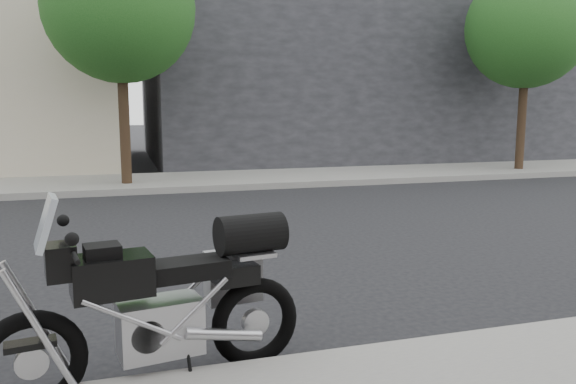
# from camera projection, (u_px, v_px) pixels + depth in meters

# --- Properties ---
(ground) EXTENTS (120.00, 120.00, 0.00)m
(ground) POSITION_uv_depth(u_px,v_px,m) (279.00, 240.00, 8.11)
(ground) COLOR black
(ground) RESTS_ON ground
(far_sidewalk) EXTENTS (44.00, 3.00, 0.15)m
(far_sidewalk) POSITION_uv_depth(u_px,v_px,m) (208.00, 180.00, 14.25)
(far_sidewalk) COLOR gray
(far_sidewalk) RESTS_ON ground
(far_building_dark) EXTENTS (16.00, 11.00, 7.00)m
(far_building_dark) POSITION_uv_depth(u_px,v_px,m) (354.00, 68.00, 22.38)
(far_building_dark) COLOR #242429
(far_building_dark) RESTS_ON ground
(street_tree_left) EXTENTS (3.40, 3.40, 5.70)m
(street_tree_left) POSITION_uv_depth(u_px,v_px,m) (527.00, 28.00, 15.76)
(street_tree_left) COLOR #362618
(street_tree_left) RESTS_ON far_sidewalk
(street_tree_mid) EXTENTS (3.40, 3.40, 5.70)m
(street_tree_mid) POSITION_uv_depth(u_px,v_px,m) (120.00, 7.00, 12.60)
(street_tree_mid) COLOR #362618
(street_tree_mid) RESTS_ON far_sidewalk
(motorcycle) EXTENTS (2.16, 0.91, 1.37)m
(motorcycle) POSITION_uv_depth(u_px,v_px,m) (172.00, 299.00, 3.84)
(motorcycle) COLOR black
(motorcycle) RESTS_ON ground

